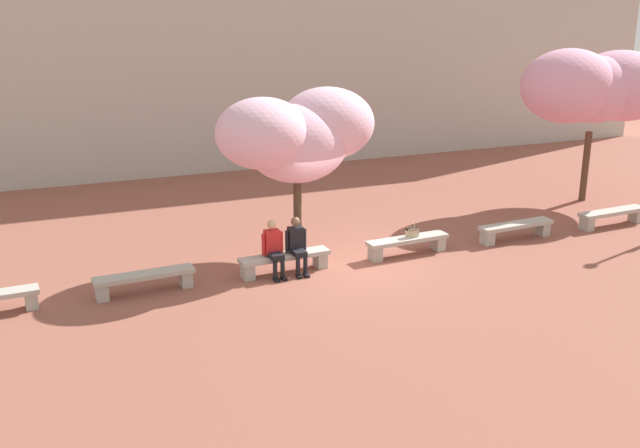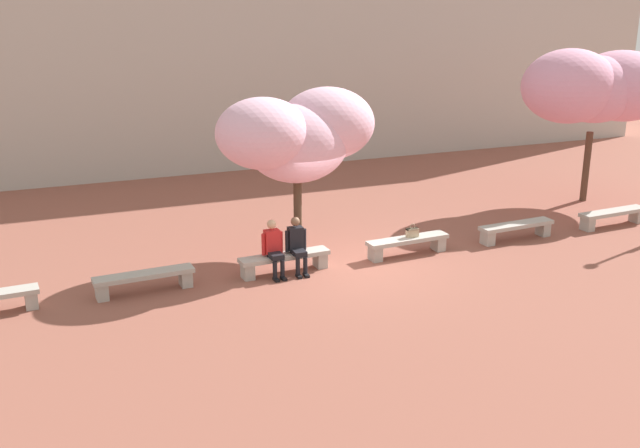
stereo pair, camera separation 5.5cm
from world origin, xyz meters
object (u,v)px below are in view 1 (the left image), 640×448
object	(u,v)px
handbag	(412,232)
person_seated_left	(274,246)
stone_bench_near_east	(407,243)
cherry_tree_secondary	(596,87)
stone_bench_east_end	(516,228)
stone_bench_near_west	(144,279)
person_seated_right	(297,243)
cherry_tree_main	(297,134)
stone_bench_center	(285,260)
stone_bench_far_east	(612,215)

from	to	relation	value
handbag	person_seated_left	bearing A→B (deg)	-178.90
stone_bench_near_east	cherry_tree_secondary	xyz separation A→B (m)	(7.46, 2.39, 3.16)
handbag	stone_bench_near_east	bearing A→B (deg)	-173.24
stone_bench_east_end	handbag	bearing A→B (deg)	179.71
handbag	stone_bench_near_west	bearing A→B (deg)	-179.87
person_seated_right	cherry_tree_main	xyz separation A→B (m)	(0.50, 1.30, 2.25)
cherry_tree_main	cherry_tree_secondary	xyz separation A→B (m)	(9.85, 1.14, 0.52)
handbag	cherry_tree_secondary	world-z (taller)	cherry_tree_secondary
handbag	cherry_tree_main	bearing A→B (deg)	153.94
stone_bench_near_east	cherry_tree_main	size ratio (longest dim) A/B	0.54
stone_bench_near_west	cherry_tree_main	distance (m)	4.92
stone_bench_near_west	cherry_tree_main	world-z (taller)	cherry_tree_main
stone_bench_east_end	cherry_tree_main	distance (m)	6.29
person_seated_left	cherry_tree_main	distance (m)	2.81
stone_bench_center	stone_bench_east_end	world-z (taller)	same
cherry_tree_secondary	stone_bench_near_east	bearing A→B (deg)	-162.25
stone_bench_center	person_seated_left	size ratio (longest dim) A/B	1.67
stone_bench_near_east	stone_bench_east_end	distance (m)	3.18
cherry_tree_main	cherry_tree_secondary	world-z (taller)	cherry_tree_secondary
person_seated_right	cherry_tree_secondary	size ratio (longest dim) A/B	0.27
person_seated_right	stone_bench_east_end	bearing A→B (deg)	0.51
stone_bench_far_east	cherry_tree_main	distance (m)	9.22
person_seated_left	cherry_tree_secondary	xyz separation A→B (m)	(10.91, 2.44, 2.77)
stone_bench_center	person_seated_left	distance (m)	0.48
stone_bench_near_west	stone_bench_near_east	world-z (taller)	same
person_seated_left	person_seated_right	bearing A→B (deg)	-0.01
handbag	cherry_tree_secondary	distance (m)	8.23
stone_bench_east_end	cherry_tree_main	bearing A→B (deg)	167.36
person_seated_left	cherry_tree_main	world-z (taller)	cherry_tree_main
stone_bench_near_west	handbag	xyz separation A→B (m)	(6.48, 0.02, 0.27)
stone_bench_far_east	cherry_tree_main	world-z (taller)	cherry_tree_main
stone_bench_near_west	stone_bench_center	size ratio (longest dim) A/B	1.00
person_seated_left	cherry_tree_main	size ratio (longest dim) A/B	0.32
stone_bench_near_west	person_seated_left	world-z (taller)	person_seated_left
stone_bench_near_east	person_seated_left	xyz separation A→B (m)	(-3.46, -0.05, 0.39)
stone_bench_east_end	stone_bench_center	bearing A→B (deg)	180.00
stone_bench_center	person_seated_left	bearing A→B (deg)	-169.16
stone_bench_center	cherry_tree_secondary	size ratio (longest dim) A/B	0.46
stone_bench_center	stone_bench_east_end	bearing A→B (deg)	0.00
stone_bench_far_east	stone_bench_near_east	bearing A→B (deg)	180.00
stone_bench_near_west	stone_bench_far_east	distance (m)	12.70
handbag	cherry_tree_main	distance (m)	3.68
person_seated_left	person_seated_right	size ratio (longest dim) A/B	1.00
person_seated_left	stone_bench_near_east	bearing A→B (deg)	0.89
stone_bench_near_west	handbag	distance (m)	6.49
stone_bench_center	cherry_tree_main	bearing A→B (deg)	58.05
person_seated_left	person_seated_right	world-z (taller)	same
stone_bench_center	stone_bench_far_east	size ratio (longest dim) A/B	1.00
cherry_tree_main	stone_bench_near_east	bearing A→B (deg)	-27.55
stone_bench_east_end	stone_bench_near_east	bearing A→B (deg)	180.00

